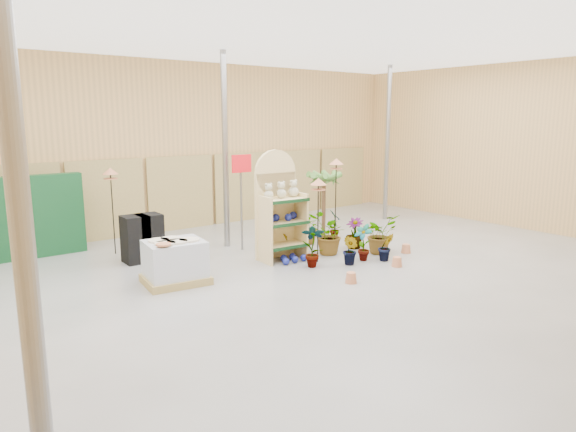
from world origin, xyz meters
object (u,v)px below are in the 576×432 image
(pallet_stack, at_px, (175,262))
(bird_table_front, at_px, (318,184))
(display_shelf, at_px, (278,210))
(potted_plant_2, at_px, (328,235))

(pallet_stack, distance_m, bird_table_front, 3.31)
(display_shelf, height_order, potted_plant_2, display_shelf)
(display_shelf, bearing_deg, pallet_stack, -171.04)
(display_shelf, relative_size, potted_plant_2, 2.56)
(display_shelf, height_order, bird_table_front, display_shelf)
(display_shelf, distance_m, potted_plant_2, 1.29)
(pallet_stack, bearing_deg, bird_table_front, -2.86)
(pallet_stack, xyz_separation_m, bird_table_front, (3.01, -0.51, 1.26))
(display_shelf, relative_size, pallet_stack, 1.92)
(pallet_stack, bearing_deg, potted_plant_2, 3.60)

